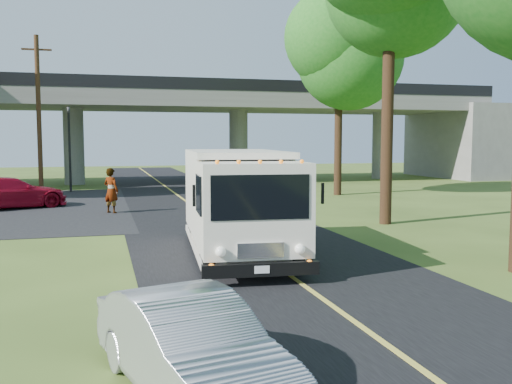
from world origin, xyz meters
name	(u,v)px	position (x,y,z in m)	size (l,w,h in m)	color
ground	(322,300)	(0.00, 0.00, 0.00)	(120.00, 120.00, 0.00)	#3B501C
road	(220,226)	(0.00, 10.00, 0.01)	(7.00, 90.00, 0.02)	black
lane_line	(220,226)	(0.00, 10.00, 0.03)	(0.12, 90.00, 0.01)	gold
overpass	(159,121)	(0.00, 32.00, 4.56)	(54.00, 10.00, 7.30)	slate
traffic_signal	(69,139)	(-6.00, 26.00, 3.20)	(0.18, 0.22, 5.20)	black
utility_pole	(39,115)	(-7.50, 24.00, 4.59)	(1.60, 0.26, 9.00)	#472D19
tree_right_far	(344,49)	(9.21, 19.84, 8.30)	(5.77, 5.67, 10.99)	#382314
step_van	(238,200)	(-0.62, 4.58, 1.57)	(3.12, 7.08, 2.89)	silver
red_sedan	(10,193)	(-8.29, 17.91, 0.74)	(2.06, 5.07, 1.47)	maroon
silver_sedan	(190,346)	(-3.20, -3.53, 0.63)	(1.33, 3.81, 1.26)	#989CA0
pedestrian	(111,191)	(-3.80, 14.95, 0.99)	(0.72, 0.47, 1.98)	gray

